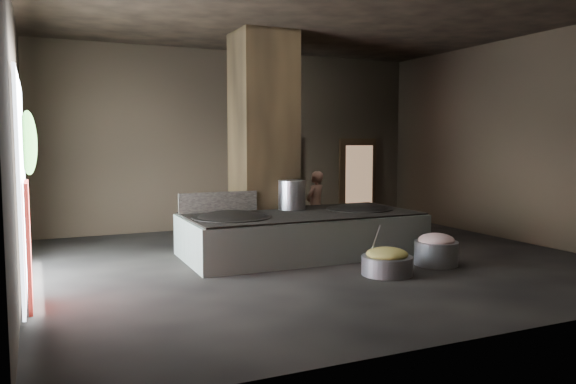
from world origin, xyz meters
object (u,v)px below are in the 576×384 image
wok_left (232,222)px  cook (315,205)px  hearth_platform (301,235)px  meat_basin (436,253)px  veg_basin (387,265)px  stock_pot (292,195)px  wok_right (359,213)px

wok_left → cook: bearing=31.6°
wok_left → hearth_platform: bearing=2.0°
cook → wok_left: bearing=2.8°
wok_left → cook: cook is taller
cook → meat_basin: 3.45m
wok_left → veg_basin: wok_left is taller
stock_pot → meat_basin: (1.78, -2.37, -0.92)m
cook → meat_basin: size_ratio=1.98×
meat_basin → wok_right: bearing=104.4°
veg_basin → hearth_platform: bearing=105.9°
cook → veg_basin: size_ratio=1.81×
wok_left → meat_basin: bearing=-28.3°
hearth_platform → meat_basin: 2.58m
hearth_platform → wok_right: wok_right is taller
wok_right → stock_pot: (-1.30, 0.50, 0.38)m
wok_right → hearth_platform: bearing=-177.9°
wok_left → stock_pot: (1.50, 0.60, 0.38)m
stock_pot → cook: 1.45m
hearth_platform → meat_basin: (1.83, -1.82, -0.18)m
wok_left → cook: size_ratio=0.93×
hearth_platform → stock_pot: (0.05, 0.55, 0.73)m
cook → stock_pot: bearing=14.1°
hearth_platform → veg_basin: 2.17m
meat_basin → wok_left: bearing=151.7°
hearth_platform → stock_pot: size_ratio=7.67×
wok_right → stock_pot: 1.44m
wok_left → cook: 2.97m
wok_right → meat_basin: (0.48, -1.87, -0.54)m
wok_left → veg_basin: bearing=-44.8°
wok_left → stock_pot: stock_pot is taller
stock_pot → cook: cook is taller
stock_pot → veg_basin: 2.85m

